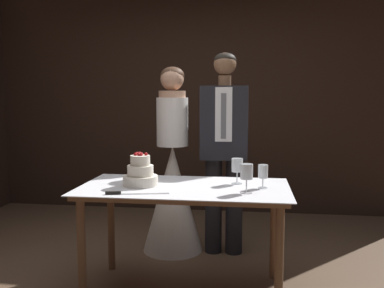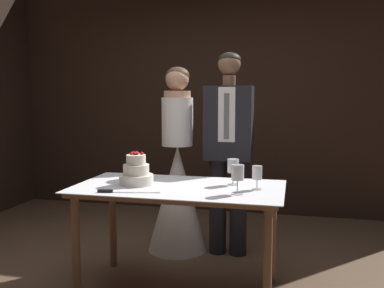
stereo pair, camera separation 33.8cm
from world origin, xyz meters
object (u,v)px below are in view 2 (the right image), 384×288
Objects in this scene: wine_glass_near at (233,166)px; groom at (229,145)px; cake_knife at (117,191)px; wine_glass_far at (238,174)px; cake_table at (179,198)px; bride at (178,184)px; wine_glass_middle at (257,174)px; tiered_cake at (136,173)px.

wine_glass_near is 0.11× the size of groom.
wine_glass_far is at bearing -1.61° from cake_knife.
bride is (-0.23, 0.80, -0.07)m from cake_table.
cake_table is 0.58m from wine_glass_middle.
groom is (-0.13, 0.66, 0.08)m from wine_glass_near.
wine_glass_far is (0.75, -0.14, 0.05)m from tiered_cake.
wine_glass_middle is at bearing 56.33° from wine_glass_far.
wine_glass_far is at bearing -77.89° from groom.
wine_glass_far is (0.78, 0.15, 0.13)m from cake_knife.
groom is (0.58, 1.10, 0.21)m from cake_knife.
tiered_cake is (-0.31, -0.01, 0.17)m from cake_table.
cake_knife is at bearing -169.38° from wine_glass_far.
wine_glass_middle is 0.20m from wine_glass_far.
bride is at bearing 71.86° from cake_knife.
wine_glass_far is at bearing -76.39° from wine_glass_near.
tiered_cake is at bearing -167.45° from wine_glass_near.
cake_knife is 0.25× the size of bride.
cake_knife is (-0.03, -0.28, -0.08)m from tiered_cake.
bride is (0.08, 0.81, -0.24)m from tiered_cake.
wine_glass_middle is (0.89, 0.31, 0.10)m from cake_knife.
tiered_cake is 1.28× the size of wine_glass_far.
cake_table is 0.51m from wine_glass_far.
bride reaches higher than cake_knife.
wine_glass_near is at bearing -78.55° from groom.
wine_glass_near reaches higher than cake_table.
cake_knife is 2.12× the size of wine_glass_far.
wine_glass_near is (0.68, 0.15, 0.05)m from tiered_cake.
tiered_cake is at bearing -95.84° from bride.
bride is (-0.78, 0.78, -0.27)m from wine_glass_middle.
cake_table is at bearing 1.85° from tiered_cake.
wine_glass_near is 1.14× the size of wine_glass_middle.
wine_glass_far is 1.20m from bride.
tiered_cake is 0.14× the size of groom.
cake_table is 0.36m from tiered_cake.
wine_glass_far is 0.11× the size of groom.
wine_glass_far is 0.12× the size of bride.
groom is (0.55, 0.81, 0.13)m from tiered_cake.
cake_table is 0.46m from cake_knife.
groom is at bearing 73.95° from cake_table.
wine_glass_near is at bearing 21.12° from cake_table.
tiered_cake reaches higher than wine_glass_near.
bride reaches higher than wine_glass_far.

